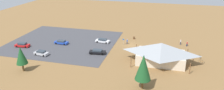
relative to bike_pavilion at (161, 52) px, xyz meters
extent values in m
plane|color=olive|center=(10.04, -10.97, -3.15)|extent=(160.00, 160.00, 0.00)
cube|color=#424247|center=(32.78, -8.15, -3.12)|extent=(35.08, 30.84, 0.05)
cube|color=beige|center=(0.00, 0.00, -1.69)|extent=(12.55, 7.49, 2.90)
pyramid|color=#93999E|center=(0.00, 0.00, 1.15)|extent=(14.81, 9.75, 2.79)
cylinder|color=brown|center=(-7.23, -4.70, -1.69)|extent=(0.20, 0.20, 2.90)
cylinder|color=brown|center=(7.23, -4.70, -1.69)|extent=(0.20, 0.20, 2.90)
cylinder|color=brown|center=(-7.23, 4.70, -1.69)|extent=(0.20, 0.20, 2.90)
cylinder|color=brown|center=(7.23, 4.70, -1.69)|extent=(0.20, 0.20, 2.90)
cylinder|color=brown|center=(9.88, -17.01, -2.70)|extent=(0.60, 0.60, 0.90)
cylinder|color=#99999E|center=(12.40, -10.53, -2.05)|extent=(0.08, 0.08, 2.20)
cube|color=#1959B2|center=(12.40, -10.53, -1.25)|extent=(0.56, 0.04, 0.40)
cylinder|color=brown|center=(3.13, 14.07, -1.98)|extent=(0.41, 0.41, 2.33)
cone|color=#194C23|center=(3.13, 14.07, 2.02)|extent=(3.43, 3.43, 5.66)
cylinder|color=brown|center=(32.94, 13.51, -2.11)|extent=(0.42, 0.42, 2.08)
cone|color=#194C23|center=(32.94, 13.51, 1.14)|extent=(2.77, 2.77, 4.41)
torus|color=black|center=(-8.78, -6.00, -2.82)|extent=(0.63, 0.27, 0.66)
torus|color=black|center=(-7.79, -6.36, -2.82)|extent=(0.63, 0.27, 0.66)
cylinder|color=#722D9E|center=(-8.29, -6.18, -2.71)|extent=(0.92, 0.37, 0.04)
cylinder|color=#722D9E|center=(-8.47, -6.12, -2.64)|extent=(0.04, 0.04, 0.36)
cube|color=black|center=(-8.47, -6.12, -2.45)|extent=(0.22, 0.14, 0.05)
cylinder|color=#722D9E|center=(-7.89, -6.33, -2.60)|extent=(0.04, 0.04, 0.44)
cylinder|color=black|center=(-7.89, -6.33, -2.38)|extent=(0.20, 0.46, 0.03)
torus|color=black|center=(-5.24, -6.30, -2.79)|extent=(0.67, 0.30, 0.71)
torus|color=black|center=(-6.18, -6.68, -2.79)|extent=(0.67, 0.30, 0.71)
cylinder|color=black|center=(-5.71, -6.49, -2.68)|extent=(0.88, 0.38, 0.04)
cylinder|color=black|center=(-5.54, -6.42, -2.58)|extent=(0.04, 0.04, 0.43)
cube|color=black|center=(-5.54, -6.42, -2.36)|extent=(0.22, 0.15, 0.05)
cylinder|color=black|center=(-6.09, -6.64, -2.55)|extent=(0.04, 0.04, 0.48)
cylinder|color=black|center=(-6.09, -6.64, -2.31)|extent=(0.21, 0.46, 0.03)
torus|color=black|center=(-11.27, -2.27, -2.77)|extent=(0.65, 0.43, 0.75)
torus|color=black|center=(-10.35, -2.85, -2.77)|extent=(0.65, 0.43, 0.75)
cylinder|color=orange|center=(-10.81, -2.56, -2.65)|extent=(0.86, 0.56, 0.04)
cylinder|color=orange|center=(-10.98, -2.46, -2.56)|extent=(0.04, 0.04, 0.43)
cube|color=black|center=(-10.98, -2.46, -2.34)|extent=(0.21, 0.17, 0.05)
cylinder|color=orange|center=(-10.44, -2.79, -2.52)|extent=(0.04, 0.04, 0.51)
cylinder|color=black|center=(-10.44, -2.79, -2.27)|extent=(0.28, 0.42, 0.03)
torus|color=black|center=(-10.93, -5.14, -2.78)|extent=(0.24, 0.72, 0.74)
torus|color=black|center=(-10.65, -6.11, -2.78)|extent=(0.24, 0.72, 0.74)
cylinder|color=#1E7F38|center=(-10.79, -5.62, -2.66)|extent=(0.29, 0.90, 0.04)
cylinder|color=#1E7F38|center=(-10.84, -5.45, -2.54)|extent=(0.04, 0.04, 0.47)
cube|color=black|center=(-10.84, -5.45, -2.30)|extent=(0.13, 0.21, 0.05)
cylinder|color=#1E7F38|center=(-10.68, -6.01, -2.52)|extent=(0.04, 0.04, 0.52)
cylinder|color=black|center=(-10.68, -6.01, -2.26)|extent=(0.47, 0.16, 0.03)
torus|color=black|center=(-8.09, -7.40, -2.82)|extent=(0.36, 0.59, 0.66)
torus|color=black|center=(-7.61, -8.23, -2.82)|extent=(0.36, 0.59, 0.66)
cylinder|color=yellow|center=(-7.85, -7.82, -2.71)|extent=(0.47, 0.79, 0.04)
cylinder|color=yellow|center=(-7.94, -7.67, -2.64)|extent=(0.04, 0.04, 0.35)
cube|color=black|center=(-7.94, -7.67, -2.47)|extent=(0.17, 0.21, 0.05)
cylinder|color=yellow|center=(-7.66, -8.15, -2.60)|extent=(0.04, 0.04, 0.44)
cylinder|color=black|center=(-7.66, -8.15, -2.38)|extent=(0.43, 0.27, 0.03)
torus|color=black|center=(-8.75, -3.14, -2.81)|extent=(0.16, 0.68, 0.68)
torus|color=black|center=(-8.92, -4.12, -2.81)|extent=(0.16, 0.68, 0.68)
cylinder|color=red|center=(-8.83, -3.63, -2.70)|extent=(0.20, 0.91, 0.04)
cylinder|color=red|center=(-8.80, -3.46, -2.61)|extent=(0.04, 0.04, 0.39)
cube|color=black|center=(-8.80, -3.46, -2.42)|extent=(0.11, 0.21, 0.05)
cylinder|color=red|center=(-8.91, -4.03, -2.56)|extent=(0.04, 0.04, 0.49)
cylinder|color=black|center=(-8.91, -4.03, -2.32)|extent=(0.48, 0.12, 0.03)
torus|color=black|center=(-4.08, -7.93, -2.79)|extent=(0.68, 0.31, 0.72)
torus|color=black|center=(-5.03, -7.55, -2.79)|extent=(0.68, 0.31, 0.72)
cylinder|color=#197A7F|center=(-4.55, -7.74, -2.67)|extent=(0.88, 0.38, 0.04)
cylinder|color=#197A7F|center=(-4.38, -7.81, -2.58)|extent=(0.04, 0.04, 0.42)
cube|color=black|center=(-4.38, -7.81, -2.37)|extent=(0.22, 0.15, 0.05)
cylinder|color=#197A7F|center=(-4.93, -7.59, -2.55)|extent=(0.04, 0.04, 0.47)
cylinder|color=black|center=(-4.93, -7.59, -2.32)|extent=(0.21, 0.46, 0.03)
torus|color=black|center=(-7.02, -4.23, -2.82)|extent=(0.45, 0.52, 0.65)
torus|color=black|center=(-7.70, -5.03, -2.82)|extent=(0.45, 0.52, 0.65)
cylinder|color=silver|center=(-7.36, -4.63, -2.72)|extent=(0.65, 0.76, 0.04)
cylinder|color=silver|center=(-7.24, -4.48, -2.64)|extent=(0.04, 0.04, 0.37)
cube|color=black|center=(-7.24, -4.48, -2.46)|extent=(0.19, 0.20, 0.05)
cylinder|color=silver|center=(-7.63, -4.95, -2.62)|extent=(0.04, 0.04, 0.41)
cylinder|color=black|center=(-7.63, -4.95, -2.41)|extent=(0.39, 0.33, 0.03)
cube|color=red|center=(43.33, -0.53, -2.56)|extent=(4.66, 2.16, 0.63)
cube|color=#2D3842|center=(43.33, -0.53, -1.97)|extent=(2.66, 1.78, 0.56)
cylinder|color=black|center=(44.79, 0.38, -2.78)|extent=(0.66, 0.28, 0.64)
cylinder|color=black|center=(44.93, -1.17, -2.78)|extent=(0.66, 0.28, 0.64)
cylinder|color=black|center=(41.73, 0.11, -2.78)|extent=(0.66, 0.28, 0.64)
cylinder|color=black|center=(41.87, -1.44, -2.78)|extent=(0.66, 0.28, 0.64)
cube|color=white|center=(19.60, -10.86, -2.58)|extent=(4.84, 2.24, 0.59)
cube|color=#2D3842|center=(19.60, -10.86, -2.03)|extent=(2.76, 1.84, 0.51)
cylinder|color=black|center=(21.26, -10.18, -2.78)|extent=(0.66, 0.27, 0.64)
cylinder|color=black|center=(21.12, -11.80, -2.78)|extent=(0.66, 0.27, 0.64)
cylinder|color=black|center=(18.07, -9.91, -2.78)|extent=(0.66, 0.27, 0.64)
cylinder|color=black|center=(17.94, -11.54, -2.78)|extent=(0.66, 0.27, 0.64)
cube|color=#1E42B2|center=(32.47, -6.07, -2.58)|extent=(4.66, 2.00, 0.59)
cube|color=#2D3842|center=(32.47, -6.07, -2.06)|extent=(2.64, 1.68, 0.45)
cylinder|color=black|center=(34.06, -5.40, -2.78)|extent=(0.65, 0.26, 0.64)
cylinder|color=black|center=(33.97, -6.92, -2.78)|extent=(0.65, 0.26, 0.64)
cylinder|color=black|center=(30.96, -5.22, -2.78)|extent=(0.65, 0.26, 0.64)
cylinder|color=black|center=(30.87, -6.74, -2.78)|extent=(0.65, 0.26, 0.64)
cube|color=#BCBCC1|center=(33.90, 3.72, -2.53)|extent=(4.41, 2.25, 0.69)
cube|color=#2D3842|center=(33.90, 3.72, -1.95)|extent=(2.54, 1.81, 0.47)
cylinder|color=black|center=(35.43, 4.29, -2.78)|extent=(0.66, 0.30, 0.64)
cylinder|color=black|center=(35.24, 2.78, -2.78)|extent=(0.66, 0.30, 0.64)
cylinder|color=black|center=(32.57, 4.65, -2.78)|extent=(0.66, 0.30, 0.64)
cylinder|color=black|center=(32.38, 3.14, -2.78)|extent=(0.66, 0.30, 0.64)
cube|color=black|center=(18.27, -1.24, -2.55)|extent=(4.95, 2.42, 0.65)
cube|color=#2D3842|center=(18.27, -1.24, -1.99)|extent=(2.85, 1.93, 0.49)
cylinder|color=black|center=(19.77, -0.24, -2.78)|extent=(0.66, 0.30, 0.64)
cylinder|color=black|center=(19.98, -1.83, -2.78)|extent=(0.66, 0.30, 0.64)
cylinder|color=black|center=(16.56, -0.66, -2.78)|extent=(0.66, 0.30, 0.64)
cylinder|color=black|center=(16.77, -2.25, -2.78)|extent=(0.66, 0.30, 0.64)
cube|color=#2D3347|center=(-5.87, -15.57, -2.68)|extent=(0.27, 0.34, 0.94)
cylinder|color=silver|center=(-5.87, -15.57, -1.89)|extent=(0.36, 0.36, 0.64)
sphere|color=tan|center=(-5.87, -15.57, -1.45)|extent=(0.24, 0.24, 0.24)
cube|color=#2D3347|center=(-7.81, -14.50, -2.70)|extent=(0.39, 0.36, 0.89)
cylinder|color=red|center=(-7.81, -14.50, -1.98)|extent=(0.36, 0.36, 0.56)
sphere|color=tan|center=(-7.81, -14.50, -1.58)|extent=(0.24, 0.24, 0.24)
cube|color=#2D3347|center=(11.30, -11.54, -2.68)|extent=(0.26, 0.33, 0.93)
cylinder|color=blue|center=(11.30, -11.54, -1.90)|extent=(0.36, 0.36, 0.64)
sphere|color=tan|center=(11.30, -11.54, -1.46)|extent=(0.24, 0.24, 0.24)
camera|label=1|loc=(-0.59, 54.30, 22.51)|focal=34.47mm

